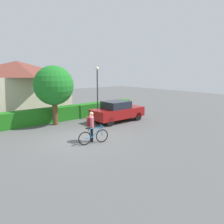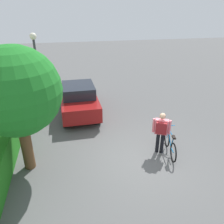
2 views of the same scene
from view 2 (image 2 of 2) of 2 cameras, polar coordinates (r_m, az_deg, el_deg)
The scene contains 6 objects.
ground_plane at distance 8.34m, azimuth 7.96°, elevation -11.85°, with size 60.00×60.00×0.00m, color #565656.
parked_car_near at distance 11.45m, azimuth -8.48°, elevation 3.43°, with size 4.06×1.75×1.54m.
bicycle at distance 8.65m, azimuth 14.58°, elevation -7.88°, with size 1.65×0.53×0.91m.
person_rider at distance 8.27m, azimuth 12.43°, elevation -4.42°, with size 0.50×0.60×1.62m.
street_lamp at distance 10.40m, azimuth -18.48°, elevation 10.84°, with size 0.28×0.28×4.04m.
tree_kerbside at distance 7.15m, azimuth -23.25°, elevation 4.66°, with size 2.70×2.70×4.10m.
Camera 2 is at (-6.19, 2.48, 5.02)m, focal length 35.87 mm.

